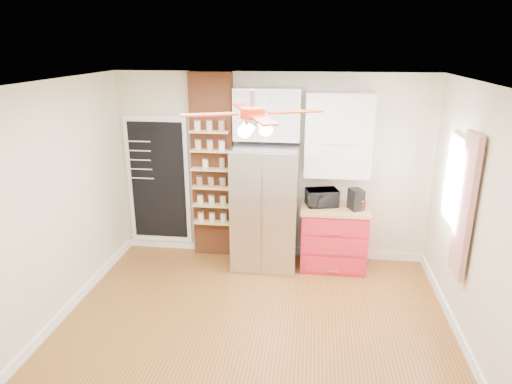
# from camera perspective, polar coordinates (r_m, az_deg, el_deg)

# --- Properties ---
(floor) EXTENTS (4.50, 4.50, 0.00)m
(floor) POSITION_cam_1_polar(r_m,az_deg,el_deg) (5.35, -0.35, -16.85)
(floor) COLOR brown
(floor) RESTS_ON ground
(ceiling) EXTENTS (4.50, 4.50, 0.00)m
(ceiling) POSITION_cam_1_polar(r_m,az_deg,el_deg) (4.40, -0.41, 13.32)
(ceiling) COLOR white
(ceiling) RESTS_ON wall_back
(wall_back) EXTENTS (4.50, 0.02, 2.70)m
(wall_back) POSITION_cam_1_polar(r_m,az_deg,el_deg) (6.60, 1.96, 3.04)
(wall_back) COLOR beige
(wall_back) RESTS_ON floor
(wall_front) EXTENTS (4.50, 0.02, 2.70)m
(wall_front) POSITION_cam_1_polar(r_m,az_deg,el_deg) (2.97, -5.83, -17.41)
(wall_front) COLOR beige
(wall_front) RESTS_ON floor
(wall_left) EXTENTS (0.02, 4.00, 2.70)m
(wall_left) POSITION_cam_1_polar(r_m,az_deg,el_deg) (5.47, -24.45, -1.87)
(wall_left) COLOR beige
(wall_left) RESTS_ON floor
(wall_right) EXTENTS (0.02, 4.00, 2.70)m
(wall_right) POSITION_cam_1_polar(r_m,az_deg,el_deg) (4.96, 26.43, -4.16)
(wall_right) COLOR beige
(wall_right) RESTS_ON floor
(chalkboard) EXTENTS (0.95, 0.05, 1.95)m
(chalkboard) POSITION_cam_1_polar(r_m,az_deg,el_deg) (6.99, -12.09, 1.39)
(chalkboard) COLOR white
(chalkboard) RESTS_ON wall_back
(brick_pillar) EXTENTS (0.60, 0.16, 2.70)m
(brick_pillar) POSITION_cam_1_polar(r_m,az_deg,el_deg) (6.65, -5.42, 3.10)
(brick_pillar) COLOR brown
(brick_pillar) RESTS_ON floor
(fridge) EXTENTS (0.90, 0.70, 1.75)m
(fridge) POSITION_cam_1_polar(r_m,az_deg,el_deg) (6.40, 1.15, -1.91)
(fridge) COLOR #B1B1B5
(fridge) RESTS_ON floor
(upper_glass_cabinet) EXTENTS (0.90, 0.35, 0.70)m
(upper_glass_cabinet) POSITION_cam_1_polar(r_m,az_deg,el_deg) (6.27, 1.43, 9.72)
(upper_glass_cabinet) COLOR white
(upper_glass_cabinet) RESTS_ON wall_back
(red_cabinet) EXTENTS (0.94, 0.64, 0.90)m
(red_cabinet) POSITION_cam_1_polar(r_m,az_deg,el_deg) (6.58, 9.65, -5.57)
(red_cabinet) COLOR red
(red_cabinet) RESTS_ON floor
(upper_shelf_unit) EXTENTS (0.90, 0.30, 1.15)m
(upper_shelf_unit) POSITION_cam_1_polar(r_m,az_deg,el_deg) (6.32, 10.28, 6.96)
(upper_shelf_unit) COLOR white
(upper_shelf_unit) RESTS_ON wall_back
(window) EXTENTS (0.04, 0.75, 1.05)m
(window) POSITION_cam_1_polar(r_m,az_deg,el_deg) (5.70, 23.77, 1.11)
(window) COLOR white
(window) RESTS_ON wall_right
(curtain) EXTENTS (0.06, 0.40, 1.55)m
(curtain) POSITION_cam_1_polar(r_m,az_deg,el_deg) (5.21, 24.69, -1.68)
(curtain) COLOR #AE2317
(curtain) RESTS_ON wall_right
(ceiling_fan) EXTENTS (1.40, 1.40, 0.44)m
(ceiling_fan) POSITION_cam_1_polar(r_m,az_deg,el_deg) (4.43, -0.41, 9.76)
(ceiling_fan) COLOR silver
(ceiling_fan) RESTS_ON ceiling
(toaster_oven) EXTENTS (0.49, 0.39, 0.24)m
(toaster_oven) POSITION_cam_1_polar(r_m,az_deg,el_deg) (6.41, 8.22, -0.69)
(toaster_oven) COLOR black
(toaster_oven) RESTS_ON red_cabinet
(coffee_maker) EXTENTS (0.23, 0.26, 0.28)m
(coffee_maker) POSITION_cam_1_polar(r_m,az_deg,el_deg) (6.35, 12.38, -0.90)
(coffee_maker) COLOR black
(coffee_maker) RESTS_ON red_cabinet
(canister_left) EXTENTS (0.14, 0.14, 0.13)m
(canister_left) POSITION_cam_1_polar(r_m,az_deg,el_deg) (6.35, 12.95, -1.66)
(canister_left) COLOR #A91F09
(canister_left) RESTS_ON red_cabinet
(canister_right) EXTENTS (0.12, 0.12, 0.13)m
(canister_right) POSITION_cam_1_polar(r_m,az_deg,el_deg) (6.45, 13.16, -1.36)
(canister_right) COLOR red
(canister_right) RESTS_ON red_cabinet
(pantry_jar_oats) EXTENTS (0.09, 0.09, 0.12)m
(pantry_jar_oats) POSITION_cam_1_polar(r_m,az_deg,el_deg) (6.52, -6.35, 3.53)
(pantry_jar_oats) COLOR beige
(pantry_jar_oats) RESTS_ON brick_pillar
(pantry_jar_beans) EXTENTS (0.10, 0.10, 0.14)m
(pantry_jar_beans) POSITION_cam_1_polar(r_m,az_deg,el_deg) (6.47, -4.26, 3.56)
(pantry_jar_beans) COLOR olive
(pantry_jar_beans) RESTS_ON brick_pillar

